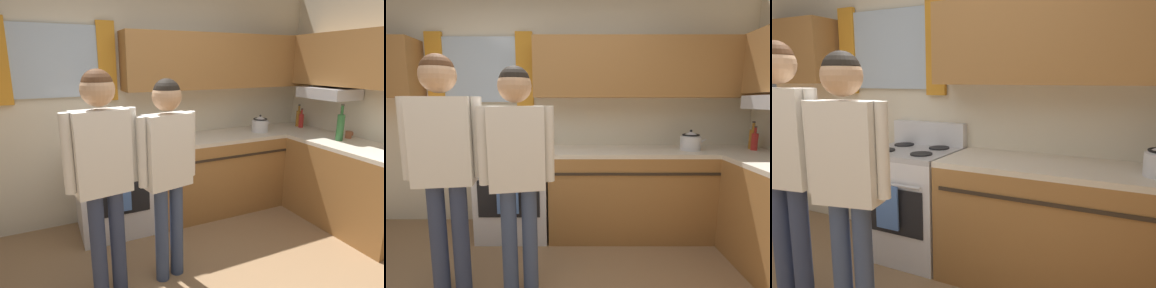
% 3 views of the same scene
% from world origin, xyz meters
% --- Properties ---
extents(back_wall_unit, '(4.60, 0.42, 2.60)m').
position_xyz_m(back_wall_unit, '(0.08, 1.83, 1.45)').
color(back_wall_unit, beige).
rests_on(back_wall_unit, ground).
extents(kitchen_counter_run, '(2.23, 1.91, 0.90)m').
position_xyz_m(kitchen_counter_run, '(1.48, 1.19, 0.45)').
color(kitchen_counter_run, '#9E6B38').
rests_on(kitchen_counter_run, ground).
extents(stove_oven, '(0.70, 0.67, 1.10)m').
position_xyz_m(stove_oven, '(-0.30, 1.54, 0.47)').
color(stove_oven, silver).
rests_on(stove_oven, ground).
extents(adult_left, '(0.52, 0.23, 1.68)m').
position_xyz_m(adult_left, '(-0.54, 0.55, 1.06)').
color(adult_left, '#2D3856').
rests_on(adult_left, ground).
extents(adult_in_plaid, '(0.49, 0.22, 1.61)m').
position_xyz_m(adult_in_plaid, '(-0.05, 0.57, 1.01)').
color(adult_in_plaid, '#38476B').
rests_on(adult_in_plaid, ground).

